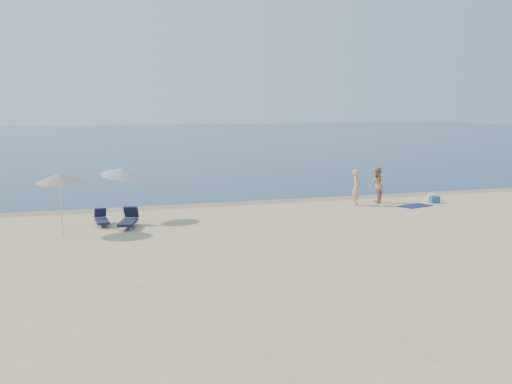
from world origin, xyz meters
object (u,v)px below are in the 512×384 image
person_right (377,185)px  umbrella_near (123,172)px  person_left (357,187)px  blue_cooler (434,200)px

person_right → umbrella_near: bearing=-67.1°
person_left → blue_cooler: size_ratio=3.71×
person_left → blue_cooler: bearing=-62.8°
person_right → umbrella_near: umbrella_near is taller
person_left → blue_cooler: 4.23m
person_left → umbrella_near: 11.59m
umbrella_near → person_left: bearing=-19.6°
umbrella_near → blue_cooler: bearing=-22.6°
blue_cooler → umbrella_near: bearing=-177.2°
person_left → umbrella_near: umbrella_near is taller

